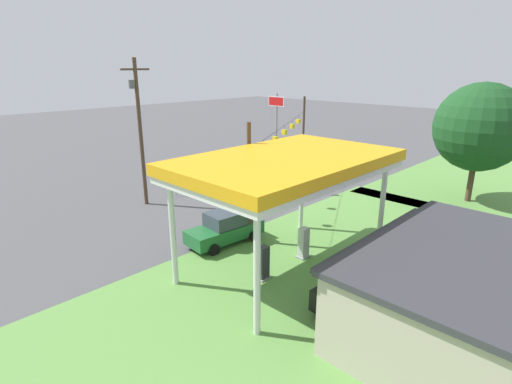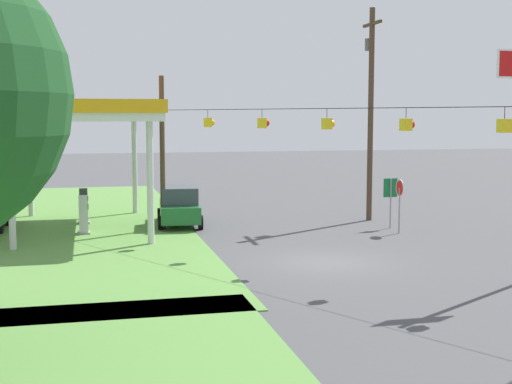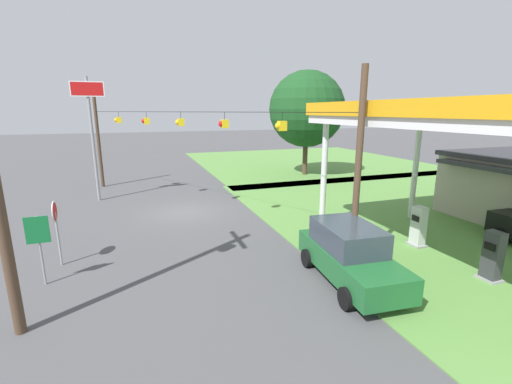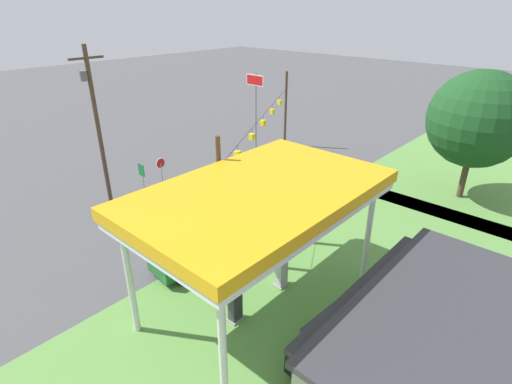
{
  "view_description": "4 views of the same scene",
  "coord_description": "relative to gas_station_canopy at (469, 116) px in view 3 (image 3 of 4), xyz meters",
  "views": [
    {
      "loc": [
        24.73,
        20.78,
        10.19
      ],
      "look_at": [
        5.06,
        1.69,
        1.53
      ],
      "focal_mm": 28.0,
      "sensor_mm": 36.0,
      "label": 1
    },
    {
      "loc": [
        -24.49,
        8.46,
        5.38
      ],
      "look_at": [
        4.01,
        1.67,
        2.24
      ],
      "focal_mm": 50.0,
      "sensor_mm": 36.0,
      "label": 2
    },
    {
      "loc": [
        19.2,
        -2.47,
        5.7
      ],
      "look_at": [
        3.37,
        3.13,
        1.7
      ],
      "focal_mm": 24.0,
      "sensor_mm": 36.0,
      "label": 3
    },
    {
      "loc": [
        21.37,
        18.61,
        12.92
      ],
      "look_at": [
        5.27,
        4.06,
        2.66
      ],
      "focal_mm": 28.0,
      "sensor_mm": 36.0,
      "label": 4
    }
  ],
  "objects": [
    {
      "name": "stop_sign_roadside",
      "position": [
        -4.67,
        -14.1,
        -3.72
      ],
      "size": [
        0.8,
        0.08,
        2.5
      ],
      "rotation": [
        0.0,
        0.0,
        3.14
      ],
      "color": "#99999E",
      "rests_on": "ground"
    },
    {
      "name": "signal_span_gantry",
      "position": [
        -10.12,
        -8.69,
        -1.5
      ],
      "size": [
        18.32,
        10.24,
        7.23
      ],
      "color": "#4C3828",
      "rests_on": "ground"
    },
    {
      "name": "stop_sign_overhead",
      "position": [
        -14.7,
        -13.59,
        -0.28
      ],
      "size": [
        0.22,
        1.92,
        7.74
      ],
      "color": "gray",
      "rests_on": "ground"
    },
    {
      "name": "ground_plane",
      "position": [
        -10.12,
        -8.67,
        -5.54
      ],
      "size": [
        160.0,
        160.0,
        0.0
      ],
      "primitive_type": "plane",
      "color": "#4C4C4F"
    },
    {
      "name": "fuel_pump_near",
      "position": [
        -1.63,
        -0.0,
        -4.69
      ],
      "size": [
        0.71,
        0.56,
        1.78
      ],
      "color": "gray",
      "rests_on": "ground"
    },
    {
      "name": "fuel_pump_far",
      "position": [
        1.63,
        -0.0,
        -4.69
      ],
      "size": [
        0.71,
        0.56,
        1.78
      ],
      "color": "gray",
      "rests_on": "ground"
    },
    {
      "name": "grass_verge_opposite_corner",
      "position": [
        -26.12,
        7.33,
        -5.52
      ],
      "size": [
        24.0,
        24.0,
        0.04
      ],
      "primitive_type": "cube",
      "color": "#5B8E42",
      "rests_on": "ground"
    },
    {
      "name": "gas_station_canopy",
      "position": [
        0.0,
        0.0,
        0.0
      ],
      "size": [
        11.24,
        6.91,
        6.05
      ],
      "color": "silver",
      "rests_on": "ground"
    },
    {
      "name": "tree_west_verge",
      "position": [
        -18.47,
        3.32,
        0.29
      ],
      "size": [
        6.62,
        6.62,
        9.14
      ],
      "color": "#4C3828",
      "rests_on": "ground"
    },
    {
      "name": "car_at_pumps_front",
      "position": [
        -0.0,
        -4.57,
        -4.54
      ],
      "size": [
        4.85,
        2.41,
        1.96
      ],
      "rotation": [
        0.0,
        0.0,
        -0.09
      ],
      "color": "#1E602D",
      "rests_on": "ground"
    },
    {
      "name": "route_sign",
      "position": [
        -3.14,
        -14.33,
        -3.83
      ],
      "size": [
        0.1,
        0.7,
        2.4
      ],
      "color": "gray",
      "rests_on": "ground"
    }
  ]
}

